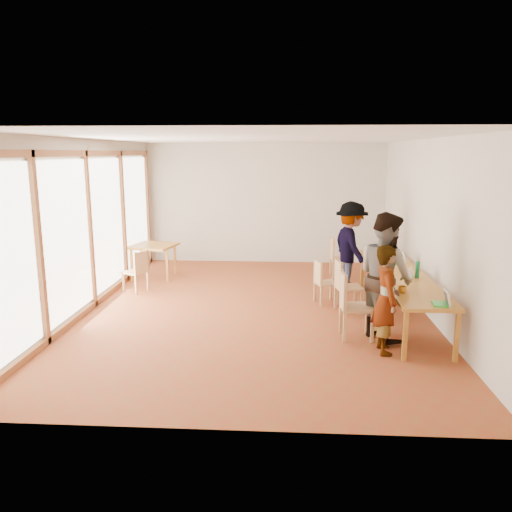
{
  "coord_description": "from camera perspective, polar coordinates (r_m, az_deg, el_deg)",
  "views": [
    {
      "loc": [
        0.55,
        -8.57,
        2.76
      ],
      "look_at": [
        0.06,
        -0.59,
        1.1
      ],
      "focal_mm": 35.0,
      "sensor_mm": 36.0,
      "label": 1
    }
  ],
  "objects": [
    {
      "name": "ground",
      "position": [
        9.02,
        -0.16,
        -6.09
      ],
      "size": [
        8.0,
        8.0,
        0.0
      ],
      "primitive_type": "plane",
      "color": "brown",
      "rests_on": "ground"
    },
    {
      "name": "wall_back",
      "position": [
        12.64,
        1.0,
        6.02
      ],
      "size": [
        6.0,
        0.1,
        3.0
      ],
      "primitive_type": "cube",
      "color": "beige",
      "rests_on": "ground"
    },
    {
      "name": "wall_front",
      "position": [
        4.77,
        -3.23,
        -3.62
      ],
      "size": [
        6.0,
        0.1,
        3.0
      ],
      "primitive_type": "cube",
      "color": "beige",
      "rests_on": "ground"
    },
    {
      "name": "wall_right",
      "position": [
        9.0,
        19.29,
        3.02
      ],
      "size": [
        0.1,
        8.0,
        3.0
      ],
      "primitive_type": "cube",
      "color": "beige",
      "rests_on": "ground"
    },
    {
      "name": "window_wall",
      "position": [
        9.34,
        -18.62,
        3.37
      ],
      "size": [
        0.1,
        8.0,
        3.0
      ],
      "primitive_type": "cube",
      "color": "white",
      "rests_on": "ground"
    },
    {
      "name": "ceiling",
      "position": [
        8.59,
        -0.17,
        13.47
      ],
      "size": [
        6.0,
        8.0,
        0.04
      ],
      "primitive_type": "cube",
      "color": "white",
      "rests_on": "wall_back"
    },
    {
      "name": "communal_table",
      "position": [
        8.84,
        16.16,
        -2.2
      ],
      "size": [
        0.8,
        4.0,
        0.75
      ],
      "color": "#C0822A",
      "rests_on": "ground"
    },
    {
      "name": "side_table",
      "position": [
        11.34,
        -11.63,
        0.87
      ],
      "size": [
        0.9,
        0.9,
        0.75
      ],
      "rotation": [
        0.0,
        0.0,
        -0.21
      ],
      "color": "#C0822A",
      "rests_on": "ground"
    },
    {
      "name": "chair_near",
      "position": [
        7.63,
        10.69,
        -4.78
      ],
      "size": [
        0.49,
        0.49,
        0.54
      ],
      "rotation": [
        0.0,
        0.0,
        0.03
      ],
      "color": "tan",
      "rests_on": "ground"
    },
    {
      "name": "chair_mid",
      "position": [
        8.86,
        9.97,
        -2.78
      ],
      "size": [
        0.49,
        0.49,
        0.49
      ],
      "rotation": [
        0.0,
        0.0,
        0.15
      ],
      "color": "tan",
      "rests_on": "ground"
    },
    {
      "name": "chair_far",
      "position": [
        9.29,
        7.58,
        -2.47
      ],
      "size": [
        0.48,
        0.48,
        0.43
      ],
      "rotation": [
        0.0,
        0.0,
        0.31
      ],
      "color": "tan",
      "rests_on": "ground"
    },
    {
      "name": "chair_empty",
      "position": [
        11.32,
        9.14,
        0.32
      ],
      "size": [
        0.46,
        0.46,
        0.48
      ],
      "rotation": [
        0.0,
        0.0,
        0.1
      ],
      "color": "tan",
      "rests_on": "ground"
    },
    {
      "name": "chair_spare",
      "position": [
        10.23,
        -13.3,
        -1.22
      ],
      "size": [
        0.53,
        0.53,
        0.45
      ],
      "rotation": [
        0.0,
        0.0,
        2.67
      ],
      "color": "tan",
      "rests_on": "ground"
    },
    {
      "name": "person_near",
      "position": [
        7.16,
        14.64,
        -4.84
      ],
      "size": [
        0.4,
        0.58,
        1.53
      ],
      "primitive_type": "imported",
      "rotation": [
        0.0,
        0.0,
        1.63
      ],
      "color": "gray",
      "rests_on": "ground"
    },
    {
      "name": "person_mid",
      "position": [
        7.69,
        14.54,
        -2.22
      ],
      "size": [
        1.03,
        1.14,
        1.92
      ],
      "primitive_type": "imported",
      "rotation": [
        0.0,
        0.0,
        1.98
      ],
      "color": "gray",
      "rests_on": "ground"
    },
    {
      "name": "person_far",
      "position": [
        10.22,
        10.78,
        1.07
      ],
      "size": [
        0.96,
        1.31,
        1.81
      ],
      "primitive_type": "imported",
      "rotation": [
        0.0,
        0.0,
        1.85
      ],
      "color": "gray",
      "rests_on": "ground"
    },
    {
      "name": "laptop_near",
      "position": [
        7.18,
        20.62,
        -4.84
      ],
      "size": [
        0.24,
        0.27,
        0.21
      ],
      "rotation": [
        0.0,
        0.0,
        -0.09
      ],
      "color": "green",
      "rests_on": "communal_table"
    },
    {
      "name": "laptop_mid",
      "position": [
        8.49,
        17.05,
        -2.15
      ],
      "size": [
        0.25,
        0.26,
        0.18
      ],
      "rotation": [
        0.0,
        0.0,
        -0.43
      ],
      "color": "green",
      "rests_on": "communal_table"
    },
    {
      "name": "laptop_far",
      "position": [
        9.59,
        15.98,
        -0.46
      ],
      "size": [
        0.31,
        0.32,
        0.22
      ],
      "rotation": [
        0.0,
        0.0,
        0.37
      ],
      "color": "green",
      "rests_on": "communal_table"
    },
    {
      "name": "yellow_mug",
      "position": [
        7.6,
        16.41,
        -3.71
      ],
      "size": [
        0.14,
        0.14,
        0.1
      ],
      "primitive_type": "imported",
      "rotation": [
        0.0,
        0.0,
        -0.12
      ],
      "color": "orange",
      "rests_on": "communal_table"
    },
    {
      "name": "green_bottle",
      "position": [
        8.55,
        17.97,
        -1.49
      ],
      "size": [
        0.07,
        0.07,
        0.28
      ],
      "primitive_type": "cylinder",
      "color": "#126B38",
      "rests_on": "communal_table"
    },
    {
      "name": "clear_glass",
      "position": [
        9.0,
        15.29,
        -1.31
      ],
      "size": [
        0.07,
        0.07,
        0.09
      ],
      "primitive_type": "cylinder",
      "color": "silver",
      "rests_on": "communal_table"
    },
    {
      "name": "condiment_cup",
      "position": [
        7.5,
        20.98,
        -4.38
      ],
      "size": [
        0.08,
        0.08,
        0.06
      ],
      "primitive_type": "cylinder",
      "color": "white",
      "rests_on": "communal_table"
    },
    {
      "name": "pink_phone",
      "position": [
        8.06,
        15.51,
        -3.1
      ],
      "size": [
        0.05,
        0.1,
        0.01
      ],
      "primitive_type": "cube",
      "color": "#D43F5F",
      "rests_on": "communal_table"
    },
    {
      "name": "black_pouch",
      "position": [
        9.19,
        13.69,
        -0.96
      ],
      "size": [
        0.16,
        0.26,
        0.09
      ],
      "primitive_type": "cube",
      "color": "black",
      "rests_on": "communal_table"
    }
  ]
}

